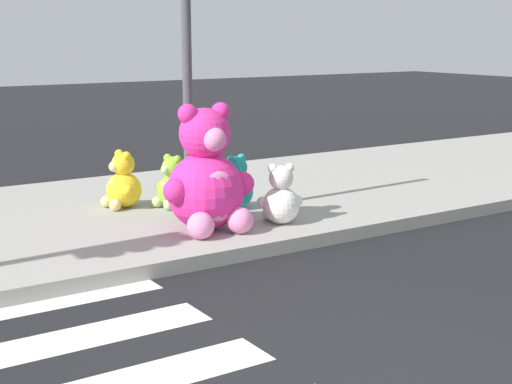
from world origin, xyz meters
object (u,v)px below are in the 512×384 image
(plush_white, at_px, (281,199))
(plush_teal, at_px, (235,187))
(plush_yellow, at_px, (122,185))
(plush_pink_large, at_px, (207,180))
(sign_pole, at_px, (187,70))
(plush_lime, at_px, (172,186))

(plush_white, distance_m, plush_teal, 0.91)
(plush_white, height_order, plush_teal, plush_white)
(plush_teal, relative_size, plush_yellow, 0.94)
(plush_pink_large, relative_size, plush_white, 2.01)
(sign_pole, height_order, plush_teal, sign_pole)
(plush_pink_large, bearing_deg, plush_white, -12.86)
(plush_white, relative_size, plush_teal, 1.03)
(plush_white, height_order, plush_lime, plush_white)
(plush_white, xyz_separation_m, plush_teal, (-0.04, 0.91, -0.01))
(sign_pole, bearing_deg, plush_lime, 82.62)
(plush_yellow, bearing_deg, sign_pole, -63.92)
(sign_pole, xyz_separation_m, plush_teal, (0.70, 0.13, -1.43))
(plush_lime, xyz_separation_m, plush_teal, (0.62, -0.48, 0.01))
(plush_pink_large, xyz_separation_m, plush_white, (0.83, -0.19, -0.28))
(plush_lime, xyz_separation_m, plush_yellow, (-0.52, 0.30, 0.02))
(plush_white, bearing_deg, plush_teal, 92.56)
(plush_lime, bearing_deg, plush_teal, -37.87)
(sign_pole, distance_m, plush_pink_large, 1.29)
(plush_white, bearing_deg, plush_lime, 115.39)
(plush_pink_large, bearing_deg, plush_lime, 81.71)
(sign_pole, xyz_separation_m, plush_lime, (0.08, 0.61, -1.44))
(plush_white, height_order, plush_yellow, plush_yellow)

